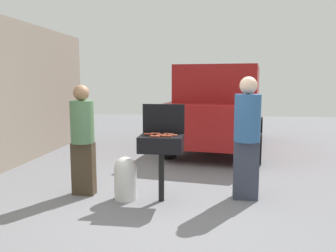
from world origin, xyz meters
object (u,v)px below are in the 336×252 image
hot_dog_1 (167,136)px  hot_dog_3 (162,135)px  person_right (247,134)px  hot_dog_2 (169,134)px  hot_dog_7 (148,134)px  hot_dog_6 (156,134)px  hot_dog_0 (173,135)px  propane_tank (125,177)px  person_left (83,136)px  bbq_grill (161,146)px  parked_minivan (221,107)px  hot_dog_5 (161,136)px  hot_dog_4 (155,136)px

hot_dog_1 → hot_dog_3: (-0.09, 0.09, 0.00)m
person_right → hot_dog_2: bearing=25.5°
hot_dog_3 → hot_dog_7: same height
hot_dog_6 → person_right: bearing=7.5°
hot_dog_0 → propane_tank: bearing=179.0°
hot_dog_7 → person_left: (-1.00, 0.10, -0.06)m
propane_tank → hot_dog_2: bearing=7.2°
bbq_grill → parked_minivan: (0.88, 3.98, 0.24)m
hot_dog_5 → parked_minivan: bearing=78.0°
hot_dog_0 → hot_dog_6: 0.27m
hot_dog_1 → hot_dog_2: size_ratio=1.00×
hot_dog_6 → hot_dog_1: bearing=-47.4°
parked_minivan → hot_dog_3: bearing=85.6°
hot_dog_0 → hot_dog_5: size_ratio=1.00×
hot_dog_2 → parked_minivan: size_ratio=0.03×
hot_dog_0 → hot_dog_7: same height
hot_dog_3 → hot_dog_4: size_ratio=1.00×
hot_dog_1 → hot_dog_2: same height
hot_dog_0 → hot_dog_6: (-0.25, 0.10, 0.00)m
hot_dog_4 → hot_dog_5: 0.10m
hot_dog_0 → hot_dog_6: bearing=157.6°
hot_dog_4 → hot_dog_6: same height
hot_dog_3 → hot_dog_6: 0.15m
hot_dog_0 → hot_dog_5: bearing=-157.5°
propane_tank → hot_dog_1: bearing=-10.0°
hot_dog_1 → hot_dog_4: size_ratio=1.00×
hot_dog_0 → parked_minivan: bearing=79.8°
hot_dog_0 → hot_dog_7: (-0.35, 0.04, 0.00)m
hot_dog_2 → hot_dog_0: bearing=-52.3°
bbq_grill → hot_dog_6: 0.20m
hot_dog_7 → hot_dog_6: bearing=31.8°
person_right → parked_minivan: 3.73m
hot_dog_4 → hot_dog_5: bearing=38.9°
hot_dog_2 → hot_dog_6: 0.18m
hot_dog_4 → hot_dog_6: size_ratio=1.00×
bbq_grill → hot_dog_1: bearing=-49.3°
hot_dog_2 → person_left: person_left is taller
hot_dog_0 → propane_tank: 0.92m
hot_dog_1 → hot_dog_7: 0.31m
hot_dog_0 → hot_dog_2: same height
hot_dog_2 → parked_minivan: 3.98m
hot_dog_6 → hot_dog_7: same height
hot_dog_2 → parked_minivan: parked_minivan is taller
person_left → bbq_grill: bearing=-11.6°
hot_dog_5 → person_right: size_ratio=0.07×
hot_dog_5 → person_right: 1.21m
hot_dog_7 → person_left: bearing=174.2°
bbq_grill → propane_tank: 0.70m
person_left → person_right: person_right is taller
hot_dog_0 → hot_dog_3: same height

